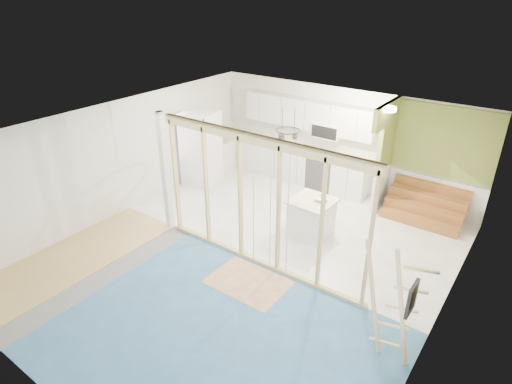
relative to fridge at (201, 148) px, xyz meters
The scene contains 16 objects.
room 3.74m from the fridge, 34.80° to the right, with size 7.01×8.01×2.61m.
floor_overlays 3.87m from the fridge, 33.40° to the right, with size 7.00×8.00×0.03m.
stud_frame 3.60m from the fridge, 36.80° to the right, with size 4.66×0.14×2.60m.
base_cabinets 1.97m from the fridge, 40.43° to the left, with size 4.45×2.24×0.93m.
upper_cabinets 2.91m from the fridge, 37.29° to the left, with size 3.60×0.41×0.85m.
green_partition 5.33m from the fridge, 16.71° to the left, with size 2.25×1.51×2.60m.
pot_rack 2.95m from the fridge, ahead, with size 0.52×0.52×0.72m.
sheathing_panel 7.74m from the fridge, 32.25° to the right, with size 0.02×4.00×2.60m, color tan.
electrical_panel 7.42m from the fridge, 28.52° to the right, with size 0.04×0.30×0.40m, color #3A3A3F.
ceiling_light 4.81m from the fridge, 11.09° to the left, with size 0.32×0.32×0.08m, color #FFEABF.
fridge is the anchor object (origin of this frame).
island 3.76m from the fridge, ahead, with size 0.88×0.88×0.83m.
bowl 3.84m from the fridge, ahead, with size 0.28×0.28×0.07m, color white.
soap_bottle_a 1.79m from the fridge, 60.73° to the left, with size 0.10×0.11×0.27m, color silver.
soap_bottle_b 3.41m from the fridge, 27.13° to the left, with size 0.09×0.09×0.19m, color silver.
ladder 6.78m from the fridge, 25.42° to the right, with size 0.98×0.05×1.81m.
Camera 1 is at (4.22, -5.52, 4.89)m, focal length 30.00 mm.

